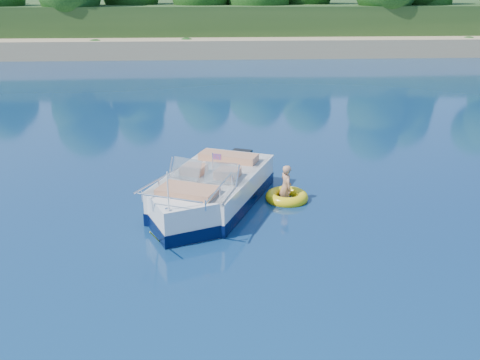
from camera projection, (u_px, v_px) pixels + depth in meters
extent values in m
plane|color=#091B44|center=(161.00, 274.00, 11.48)|extent=(160.00, 160.00, 0.00)
cube|color=tan|center=(195.00, 48.00, 46.89)|extent=(170.00, 8.00, 2.00)
cube|color=#1A3716|center=(199.00, 21.00, 71.99)|extent=(170.00, 56.00, 6.00)
cylinder|color=black|center=(195.00, 12.00, 49.66)|extent=(0.44, 0.44, 3.60)
cylinder|color=black|center=(412.00, 19.00, 49.09)|extent=(0.44, 0.44, 2.60)
cube|color=white|center=(215.00, 191.00, 15.15)|extent=(3.66, 4.70, 1.16)
cube|color=white|center=(185.00, 218.00, 13.41)|extent=(2.03, 2.03, 1.16)
cube|color=black|center=(215.00, 196.00, 15.21)|extent=(3.71, 4.75, 0.33)
cube|color=black|center=(185.00, 224.00, 13.47)|extent=(2.07, 2.07, 0.33)
cube|color=tan|center=(219.00, 177.00, 15.33)|extent=(2.77, 3.38, 0.11)
cube|color=white|center=(214.00, 173.00, 14.96)|extent=(3.70, 4.72, 0.07)
cube|color=black|center=(242.00, 165.00, 17.15)|extent=(0.71, 0.59, 0.99)
cube|color=#8C9EA5|center=(186.00, 169.00, 14.33)|extent=(0.89, 0.69, 0.53)
cube|color=#8C9EA5|center=(221.00, 173.00, 14.01)|extent=(0.91, 0.51, 0.53)
cube|color=tan|center=(194.00, 173.00, 14.87)|extent=(0.80, 0.80, 0.44)
cube|color=tan|center=(227.00, 177.00, 14.55)|extent=(0.80, 0.80, 0.44)
cube|color=tan|center=(228.00, 160.00, 15.93)|extent=(1.82, 1.23, 0.42)
cube|color=tan|center=(188.00, 195.00, 13.40)|extent=(1.66, 1.33, 0.37)
cylinder|color=white|center=(168.00, 191.00, 12.31)|extent=(0.04, 0.04, 0.94)
cube|color=#FB341B|center=(217.00, 157.00, 13.89)|extent=(0.23, 0.11, 0.15)
cube|color=silver|center=(168.00, 209.00, 12.41)|extent=(0.13, 0.10, 0.06)
cylinder|color=gold|center=(155.00, 237.00, 12.31)|extent=(0.09, 1.19, 0.84)
torus|color=yellow|center=(287.00, 197.00, 15.41)|extent=(1.63, 1.63, 0.33)
torus|color=red|center=(287.00, 197.00, 15.41)|extent=(1.34, 1.34, 0.11)
imported|color=tan|center=(285.00, 199.00, 15.52)|extent=(0.56, 0.81, 1.47)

